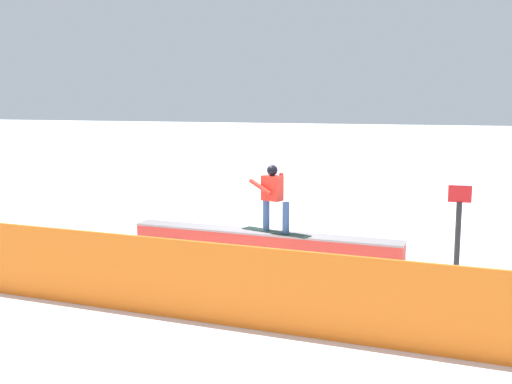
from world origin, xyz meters
name	(u,v)px	position (x,y,z in m)	size (l,w,h in m)	color
ground_plane	(263,258)	(0.00, 0.00, 0.00)	(120.00, 120.00, 0.00)	white
grind_box	(263,246)	(0.00, 0.00, 0.25)	(5.74, 1.03, 0.55)	red
snowboarder	(273,196)	(-0.21, 0.00, 1.30)	(1.53, 0.78, 1.38)	black
safety_fence	(196,281)	(0.00, 3.78, 0.61)	(10.89, 0.06, 1.21)	orange
trail_marker	(458,230)	(-3.77, 0.65, 0.94)	(0.40, 0.10, 1.74)	#262628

